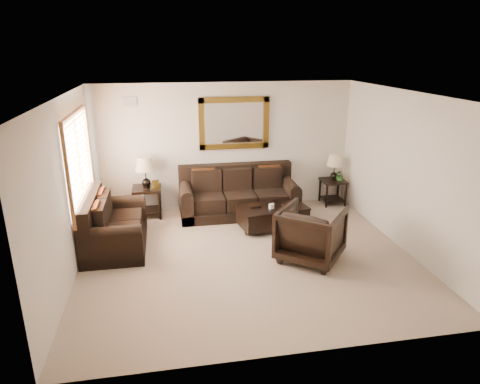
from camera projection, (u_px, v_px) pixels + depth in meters
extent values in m
cube|color=#856E5C|center=(247.00, 256.00, 7.28)|extent=(5.50, 5.00, 0.01)
cube|color=white|center=(248.00, 95.00, 6.41)|extent=(5.50, 5.00, 0.01)
cube|color=beige|center=(225.00, 147.00, 9.17)|extent=(5.50, 0.01, 2.70)
cube|color=beige|center=(294.00, 249.00, 4.51)|extent=(5.50, 0.01, 2.70)
cube|color=beige|center=(67.00, 190.00, 6.38)|extent=(0.01, 5.00, 2.70)
cube|color=beige|center=(405.00, 172.00, 7.31)|extent=(0.01, 5.00, 2.70)
cube|color=white|center=(77.00, 162.00, 7.16)|extent=(0.01, 1.80, 1.50)
cube|color=brown|center=(74.00, 115.00, 6.91)|extent=(0.06, 1.96, 0.08)
cube|color=brown|center=(85.00, 206.00, 7.42)|extent=(0.06, 1.96, 0.08)
cube|color=brown|center=(68.00, 178.00, 6.29)|extent=(0.06, 0.08, 1.50)
cube|color=brown|center=(88.00, 149.00, 8.04)|extent=(0.06, 0.08, 1.50)
cube|color=brown|center=(79.00, 162.00, 7.16)|extent=(0.05, 0.05, 1.50)
cube|color=#4F310F|center=(234.00, 123.00, 9.01)|extent=(1.50, 0.06, 1.10)
cube|color=white|center=(234.00, 123.00, 9.03)|extent=(1.26, 0.01, 0.86)
cube|color=#999999|center=(130.00, 101.00, 8.51)|extent=(0.25, 0.02, 0.18)
cube|color=black|center=(239.00, 209.00, 9.10)|extent=(2.45, 1.06, 0.20)
cube|color=black|center=(235.00, 175.00, 9.27)|extent=(2.45, 0.24, 0.50)
cube|color=black|center=(208.00, 200.00, 8.88)|extent=(0.63, 0.87, 0.30)
cube|color=black|center=(239.00, 199.00, 9.00)|extent=(0.63, 0.87, 0.30)
cube|color=black|center=(269.00, 197.00, 9.11)|extent=(0.63, 0.87, 0.30)
cube|color=black|center=(186.00, 204.00, 8.85)|extent=(0.24, 1.06, 0.59)
cylinder|color=black|center=(186.00, 190.00, 8.75)|extent=(0.24, 1.04, 0.24)
cube|color=black|center=(289.00, 198.00, 9.22)|extent=(0.24, 1.06, 0.59)
cylinder|color=black|center=(289.00, 185.00, 9.12)|extent=(0.24, 1.04, 0.24)
cube|color=#642A0D|center=(203.00, 179.00, 8.96)|extent=(0.47, 0.21, 0.48)
cube|color=#642A0D|center=(269.00, 176.00, 9.20)|extent=(0.47, 0.21, 0.48)
cube|color=black|center=(117.00, 241.00, 7.62)|extent=(1.02, 1.72, 0.19)
cube|color=black|center=(90.00, 210.00, 7.35)|extent=(0.24, 1.72, 0.48)
cube|color=black|center=(115.00, 236.00, 7.25)|extent=(0.84, 0.60, 0.29)
cube|color=black|center=(118.00, 222.00, 7.83)|extent=(0.84, 0.60, 0.29)
cube|color=black|center=(111.00, 250.00, 6.86)|extent=(1.02, 0.24, 0.57)
cylinder|color=black|center=(110.00, 234.00, 6.77)|extent=(1.00, 0.24, 0.24)
cube|color=black|center=(119.00, 216.00, 8.25)|extent=(1.02, 0.24, 0.57)
cylinder|color=black|center=(118.00, 202.00, 8.16)|extent=(1.00, 0.24, 0.24)
cube|color=#642A0D|center=(99.00, 217.00, 7.04)|extent=(0.20, 0.45, 0.46)
cube|color=#642A0D|center=(104.00, 202.00, 7.72)|extent=(0.20, 0.45, 0.46)
cube|color=black|center=(147.00, 189.00, 8.82)|extent=(0.58, 0.58, 0.05)
cube|color=black|center=(148.00, 210.00, 8.97)|extent=(0.49, 0.49, 0.03)
cylinder|color=black|center=(135.00, 208.00, 8.65)|extent=(0.05, 0.05, 0.58)
cylinder|color=black|center=(160.00, 206.00, 8.73)|extent=(0.05, 0.05, 0.58)
cylinder|color=black|center=(136.00, 200.00, 9.11)|extent=(0.05, 0.05, 0.58)
cylinder|color=black|center=(160.00, 198.00, 9.19)|extent=(0.05, 0.05, 0.58)
sphere|color=black|center=(146.00, 183.00, 8.78)|extent=(0.18, 0.18, 0.18)
cylinder|color=black|center=(146.00, 174.00, 8.72)|extent=(0.03, 0.03, 0.38)
cone|color=tan|center=(145.00, 164.00, 8.65)|extent=(0.40, 0.40, 0.27)
cube|color=#4F310F|center=(156.00, 184.00, 8.72)|extent=(0.16, 0.10, 0.18)
cube|color=black|center=(333.00, 181.00, 9.56)|extent=(0.52, 0.52, 0.05)
cube|color=black|center=(332.00, 199.00, 9.70)|extent=(0.44, 0.44, 0.03)
cylinder|color=black|center=(327.00, 196.00, 9.41)|extent=(0.05, 0.05, 0.52)
cylinder|color=black|center=(346.00, 195.00, 9.48)|extent=(0.05, 0.05, 0.52)
cylinder|color=black|center=(320.00, 190.00, 9.82)|extent=(0.05, 0.05, 0.52)
cylinder|color=black|center=(338.00, 189.00, 9.89)|extent=(0.05, 0.05, 0.52)
sphere|color=black|center=(334.00, 176.00, 9.52)|extent=(0.16, 0.16, 0.16)
cylinder|color=black|center=(334.00, 168.00, 9.47)|extent=(0.02, 0.02, 0.34)
cone|color=tan|center=(335.00, 160.00, 9.41)|extent=(0.36, 0.36, 0.24)
sphere|color=black|center=(248.00, 232.00, 8.09)|extent=(0.12, 0.12, 0.12)
sphere|color=black|center=(302.00, 228.00, 8.27)|extent=(0.12, 0.12, 0.12)
sphere|color=black|center=(243.00, 223.00, 8.55)|extent=(0.12, 0.12, 0.12)
sphere|color=black|center=(295.00, 219.00, 8.73)|extent=(0.12, 0.12, 0.12)
cube|color=black|center=(272.00, 215.00, 8.34)|extent=(1.38, 0.90, 0.36)
cube|color=black|center=(273.00, 208.00, 8.29)|extent=(1.40, 0.91, 0.04)
cube|color=black|center=(255.00, 206.00, 8.27)|extent=(0.24, 0.18, 0.03)
cube|color=black|center=(288.00, 206.00, 8.28)|extent=(0.22, 0.17, 0.02)
cube|color=white|center=(271.00, 206.00, 8.17)|extent=(0.11, 0.09, 0.10)
imported|color=black|center=(311.00, 232.00, 7.03)|extent=(1.32, 1.31, 1.00)
imported|color=#26521C|center=(340.00, 176.00, 9.45)|extent=(0.30, 0.32, 0.21)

